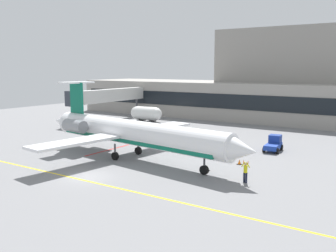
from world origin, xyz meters
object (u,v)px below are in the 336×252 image
pushback_tractor (274,144)px  fuel_tank (146,113)px  regional_jet (131,132)px  marshaller (245,171)px

pushback_tractor → fuel_tank: (-28.30, 11.74, 0.70)m
regional_jet → marshaller: (14.25, -1.59, -1.91)m
regional_jet → fuel_tank: bearing=123.5°
pushback_tractor → marshaller: marshaller is taller
regional_jet → pushback_tractor: regional_jet is taller
fuel_tank → marshaller: size_ratio=3.23×
regional_jet → pushback_tractor: (12.15, 12.65, -2.07)m
regional_jet → fuel_tank: regional_jet is taller
pushback_tractor → fuel_tank: size_ratio=0.54×
pushback_tractor → fuel_tank: bearing=157.5°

